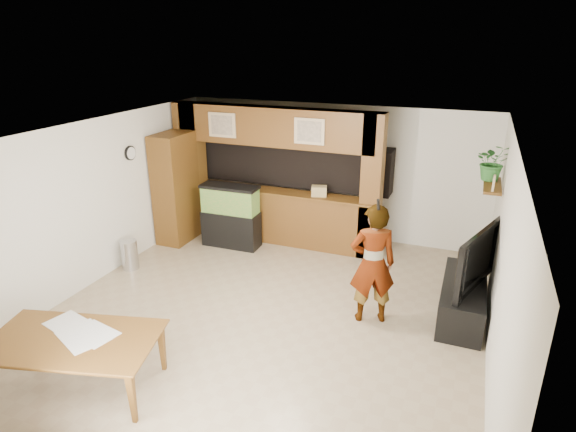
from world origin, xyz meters
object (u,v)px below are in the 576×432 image
at_px(aquarium, 231,217).
at_px(television, 469,256).
at_px(pantry_cabinet, 176,188).
at_px(person, 373,264).
at_px(dining_table, 75,366).

distance_m(aquarium, television, 4.37).
xyz_separation_m(pantry_cabinet, person, (4.14, -1.47, -0.18)).
bearing_deg(dining_table, pantry_cabinet, 93.69).
bearing_deg(aquarium, pantry_cabinet, -176.32).
bearing_deg(aquarium, television, -14.76).
bearing_deg(dining_table, person, 29.30).
bearing_deg(pantry_cabinet, television, -9.57).
distance_m(aquarium, dining_table, 4.26).
height_order(television, dining_table, television).
xyz_separation_m(pantry_cabinet, television, (5.35, -0.90, -0.10)).
relative_size(aquarium, dining_table, 0.64).
xyz_separation_m(person, dining_table, (-2.76, -2.67, -0.54)).
bearing_deg(dining_table, television, 24.48).
relative_size(person, dining_table, 0.93).
height_order(pantry_cabinet, person, pantry_cabinet).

